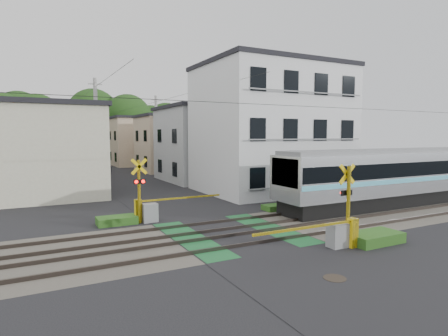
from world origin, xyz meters
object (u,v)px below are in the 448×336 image
crossing_signal_near (340,229)px  apartment_block (271,129)px  pedestrian (109,169)px  crossing_signal_far (148,207)px  manhole_cover (335,278)px

crossing_signal_near → apartment_block: apartment_block is taller
crossing_signal_near → pedestrian: bearing=96.4°
crossing_signal_far → manhole_cover: (2.81, -9.49, -0.70)m
pedestrian → crossing_signal_near: bearing=115.4°
crossing_signal_far → manhole_cover: size_ratio=7.13×
apartment_block → pedestrian: (-9.08, 15.01, -3.82)m
crossing_signal_near → manhole_cover: crossing_signal_near is taller
crossing_signal_far → apartment_block: 13.14m
manhole_cover → apartment_block: bearing=61.6°
crossing_signal_near → apartment_block: bearing=65.8°
crossing_signal_far → apartment_block: size_ratio=0.46×
crossing_signal_far → pedestrian: bearing=84.5°
crossing_signal_far → apartment_block: (11.09, 5.84, 3.94)m
apartment_block → pedestrian: 17.95m
pedestrian → manhole_cover: pedestrian is taller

